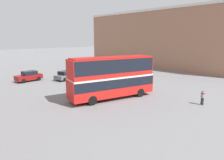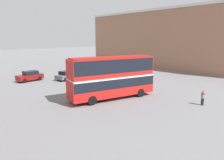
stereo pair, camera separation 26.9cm
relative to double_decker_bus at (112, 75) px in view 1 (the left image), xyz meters
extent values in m
plane|color=slate|center=(0.46, 0.53, -2.73)|extent=(240.00, 240.00, 0.00)
cube|color=#9E7056|center=(27.18, 10.56, 3.66)|extent=(8.52, 39.93, 12.78)
cube|color=silver|center=(27.18, 10.56, 10.30)|extent=(8.82, 40.23, 0.50)
cube|color=red|center=(0.00, 0.00, -1.26)|extent=(10.32, 5.09, 2.09)
cube|color=red|center=(0.00, 0.00, 0.87)|extent=(10.15, 4.98, 2.17)
cube|color=black|center=(0.00, 0.00, -0.79)|extent=(10.23, 5.10, 1.03)
cube|color=black|center=(0.00, 0.00, 1.14)|extent=(10.02, 4.97, 1.48)
cube|color=silver|center=(0.00, 0.00, -0.18)|extent=(10.23, 5.09, 0.20)
cube|color=#B11A15|center=(0.00, 0.00, 2.01)|extent=(9.67, 4.69, 0.10)
cylinder|color=black|center=(3.39, 0.25, -2.23)|extent=(1.05, 0.55, 1.01)
cylinder|color=black|center=(2.79, -1.94, -2.23)|extent=(1.05, 0.55, 1.01)
cylinder|color=black|center=(-2.59, 1.89, -2.23)|extent=(1.05, 0.55, 1.01)
cylinder|color=black|center=(-3.19, -0.30, -2.23)|extent=(1.05, 0.55, 1.01)
cylinder|color=#232328|center=(4.94, -8.42, -2.35)|extent=(0.14, 0.14, 0.76)
cylinder|color=#232328|center=(5.06, -8.22, -2.35)|extent=(0.14, 0.14, 0.76)
cylinder|color=gray|center=(5.00, -8.32, -1.68)|extent=(0.50, 0.50, 0.60)
cylinder|color=#B2232D|center=(5.00, -8.32, -1.48)|extent=(0.53, 0.53, 0.13)
sphere|color=#936B4C|center=(5.00, -8.32, -1.27)|extent=(0.20, 0.20, 0.20)
cube|color=maroon|center=(-2.90, 16.19, -2.06)|extent=(4.14, 1.99, 0.77)
cube|color=black|center=(-2.74, 16.20, -1.38)|extent=(2.20, 1.68, 0.60)
cylinder|color=black|center=(-4.09, 15.34, -2.39)|extent=(0.69, 0.27, 0.68)
cylinder|color=black|center=(-4.20, 16.87, -2.39)|extent=(0.69, 0.27, 0.68)
cylinder|color=black|center=(-1.60, 15.51, -2.39)|extent=(0.69, 0.27, 0.68)
cylinder|color=black|center=(-1.71, 17.04, -2.39)|extent=(0.69, 0.27, 0.68)
cube|color=navy|center=(11.22, 15.54, -2.10)|extent=(4.53, 2.25, 0.70)
cube|color=black|center=(11.39, 15.52, -1.51)|extent=(2.44, 1.81, 0.48)
cylinder|color=black|center=(9.78, 14.95, -2.41)|extent=(0.67, 0.30, 0.65)
cylinder|color=black|center=(9.98, 16.47, -2.41)|extent=(0.67, 0.30, 0.65)
cylinder|color=black|center=(12.46, 14.61, -2.41)|extent=(0.67, 0.30, 0.65)
cylinder|color=black|center=(12.65, 16.13, -2.41)|extent=(0.67, 0.30, 0.65)
cube|color=slate|center=(2.04, 12.95, -2.12)|extent=(4.26, 2.63, 0.65)
cube|color=black|center=(1.89, 12.91, -1.51)|extent=(2.37, 2.01, 0.58)
cylinder|color=black|center=(3.05, 14.00, -2.40)|extent=(0.70, 0.37, 0.67)
cylinder|color=black|center=(3.42, 12.49, -2.40)|extent=(0.70, 0.37, 0.67)
cylinder|color=black|center=(0.66, 13.41, -2.40)|extent=(0.70, 0.37, 0.67)
cylinder|color=black|center=(1.04, 11.90, -2.40)|extent=(0.70, 0.37, 0.67)
camera|label=1|loc=(-15.73, -15.76, 4.06)|focal=32.00mm
camera|label=2|loc=(-15.54, -15.95, 4.06)|focal=32.00mm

